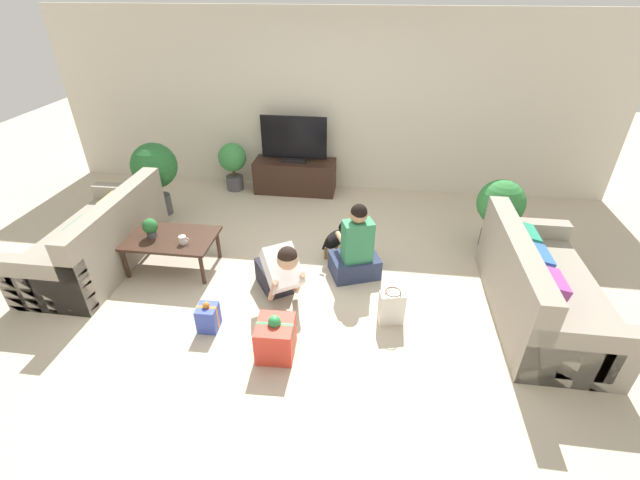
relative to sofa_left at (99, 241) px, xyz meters
The scene contains 18 objects.
ground_plane 2.42m from the sofa_left, ahead, with size 16.00×16.00×0.00m, color beige.
wall_back 3.65m from the sofa_left, 46.96° to the left, with size 8.40×0.06×2.60m.
sofa_left is the anchor object (origin of this frame).
sofa_right 4.80m from the sofa_left, ahead, with size 0.90×1.86×0.85m.
coffee_table 0.88m from the sofa_left, ahead, with size 1.01×0.65×0.41m.
tv_console 2.96m from the sofa_left, 50.10° to the left, with size 1.24×0.46×0.50m.
tv 3.00m from the sofa_left, 50.10° to the left, with size 0.99×0.20×0.69m.
potted_plant_back_left 2.41m from the sofa_left, 67.38° to the left, with size 0.43×0.43×0.75m.
potted_plant_corner_right 4.76m from the sofa_left, 12.09° to the left, with size 0.56×0.56×0.89m.
potted_plant_corner_left 1.35m from the sofa_left, 83.50° to the left, with size 0.61×0.61×1.04m.
person_kneeling 2.24m from the sofa_left, ahead, with size 0.66×0.77×0.76m.
person_sitting 2.98m from the sofa_left, ahead, with size 0.63×0.59×0.92m.
dog 2.79m from the sofa_left, 11.61° to the left, with size 0.34×0.54×0.36m.
gift_box_a 1.87m from the sofa_left, 29.22° to the right, with size 0.19×0.21×0.32m.
gift_box_b 2.61m from the sofa_left, 25.96° to the right, with size 0.34×0.36×0.43m.
gift_bag_a 3.42m from the sofa_left, ahead, with size 0.26×0.18×0.37m.
mug 1.09m from the sofa_left, ahead, with size 0.12×0.08×0.09m.
tabletop_plant 0.71m from the sofa_left, ahead, with size 0.17×0.17×0.22m.
Camera 1 is at (0.70, -3.77, 2.92)m, focal length 24.00 mm.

